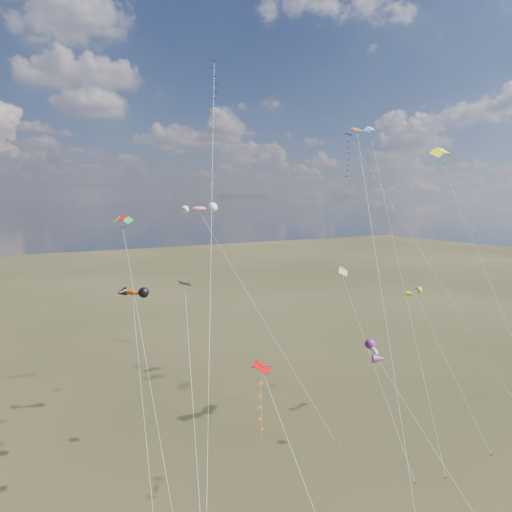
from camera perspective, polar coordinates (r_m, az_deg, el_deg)
diamond_black_high at (r=63.31m, az=12.61°, el=10.46°), size 7.91×23.73×33.72m
diamond_navy_tall at (r=48.81m, az=-5.27°, el=17.82°), size 15.49×31.90×39.88m
diamond_black_mid at (r=33.89m, az=-8.29°, el=-12.49°), size 4.46×14.23×18.58m
diamond_red_low at (r=28.04m, az=1.35°, el=-18.91°), size 2.44×11.23×15.57m
diamond_orange_center at (r=37.09m, az=14.62°, el=1.10°), size 9.57×18.64×31.40m
parafoil_yellow at (r=50.98m, az=22.34°, el=11.98°), size 3.71×17.82×30.55m
parafoil_blue_white at (r=63.52m, az=14.22°, el=15.01°), size 10.77×22.14×34.68m
parafoil_striped at (r=51.66m, az=10.90°, el=-1.66°), size 3.70×14.63×17.85m
parafoil_tricolor at (r=46.23m, az=-16.33°, el=4.32°), size 2.11×18.31×23.64m
novelty_orange_black at (r=43.77m, az=-15.21°, el=-4.52°), size 3.54×15.23×16.96m
novelty_white_purple at (r=32.49m, az=14.68°, el=-11.54°), size 6.65×10.04×15.23m
novelty_redwhite_stripe at (r=50.71m, az=-7.07°, el=5.81°), size 11.52×13.50×24.52m
novelty_blue_yellow at (r=55.13m, az=19.30°, el=-4.34°), size 2.47×11.27×14.87m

